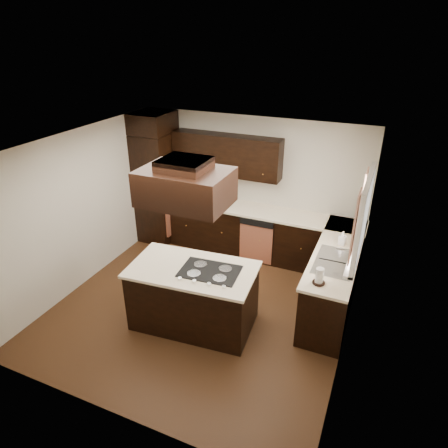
{
  "coord_description": "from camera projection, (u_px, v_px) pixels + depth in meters",
  "views": [
    {
      "loc": [
        2.26,
        -4.4,
        3.85
      ],
      "look_at": [
        0.1,
        0.6,
        1.15
      ],
      "focal_mm": 32.0,
      "sensor_mm": 36.0,
      "label": 1
    }
  ],
  "objects": [
    {
      "name": "paper_towel",
      "position": [
        319.0,
        276.0,
        5.02
      ],
      "size": [
        0.13,
        0.13,
        0.22
      ],
      "primitive_type": "cylinder",
      "rotation": [
        0.0,
        0.0,
        0.28
      ],
      "color": "white",
      "rests_on": "countertop_right"
    },
    {
      "name": "countertop_right",
      "position": [
        338.0,
        251.0,
        5.84
      ],
      "size": [
        0.63,
        2.4,
        0.04
      ],
      "primitive_type": "cube",
      "color": "#FFECC9",
      "rests_on": "base_cabinets_right"
    },
    {
      "name": "curtain_left",
      "position": [
        355.0,
        227.0,
        4.77
      ],
      "size": [
        0.02,
        0.34,
        0.9
      ],
      "primitive_type": "cube",
      "color": "#FEDEC1",
      "rests_on": "wall_right"
    },
    {
      "name": "blender_base",
      "position": [
        194.0,
        198.0,
        7.46
      ],
      "size": [
        0.15,
        0.15,
        0.1
      ],
      "primitive_type": "cylinder",
      "color": "silver",
      "rests_on": "countertop_back"
    },
    {
      "name": "hood_duct",
      "position": [
        184.0,
        164.0,
        4.57
      ],
      "size": [
        0.55,
        0.5,
        0.13
      ],
      "primitive_type": "cube",
      "color": "black",
      "rests_on": "ceiling"
    },
    {
      "name": "wall_oven_face",
      "position": [
        173.0,
        187.0,
        7.55
      ],
      "size": [
        0.05,
        0.62,
        0.78
      ],
      "primitive_type": "cube",
      "color": "#B36043",
      "rests_on": "oven_column"
    },
    {
      "name": "range_hood",
      "position": [
        185.0,
        187.0,
        4.69
      ],
      "size": [
        1.05,
        0.72,
        0.42
      ],
      "primitive_type": "cube",
      "color": "black",
      "rests_on": "ceiling"
    },
    {
      "name": "base_cabinets_back",
      "position": [
        246.0,
        231.0,
        7.41
      ],
      "size": [
        2.93,
        0.6,
        0.88
      ],
      "primitive_type": "cube",
      "color": "black",
      "rests_on": "floor"
    },
    {
      "name": "oven_column",
      "position": [
        158.0,
        188.0,
        7.7
      ],
      "size": [
        0.65,
        0.75,
        2.12
      ],
      "primitive_type": "cube",
      "color": "black",
      "rests_on": "floor"
    },
    {
      "name": "wall_back",
      "position": [
        252.0,
        185.0,
        7.32
      ],
      "size": [
        4.2,
        0.02,
        2.5
      ],
      "primitive_type": "cube",
      "color": "beige",
      "rests_on": "ground"
    },
    {
      "name": "sink_rim",
      "position": [
        335.0,
        262.0,
        5.54
      ],
      "size": [
        0.52,
        0.84,
        0.01
      ],
      "primitive_type": "cube",
      "color": "silver",
      "rests_on": "countertop_right"
    },
    {
      "name": "window_pane",
      "position": [
        365.0,
        218.0,
        5.11
      ],
      "size": [
        0.0,
        1.2,
        1.0
      ],
      "primitive_type": "cube",
      "color": "white",
      "rests_on": "wall_right"
    },
    {
      "name": "island_top",
      "position": [
        192.0,
        270.0,
        5.4
      ],
      "size": [
        1.8,
        1.11,
        0.04
      ],
      "primitive_type": "cube",
      "rotation": [
        0.0,
        0.0,
        0.09
      ],
      "color": "#FFECC9",
      "rests_on": "island"
    },
    {
      "name": "curtain_right",
      "position": [
        362.0,
        202.0,
        5.46
      ],
      "size": [
        0.02,
        0.34,
        0.9
      ],
      "primitive_type": "cube",
      "color": "#FEDEC1",
      "rests_on": "wall_right"
    },
    {
      "name": "spice_rack",
      "position": [
        215.0,
        195.0,
        7.33
      ],
      "size": [
        0.37,
        0.13,
        0.3
      ],
      "primitive_type": "cube",
      "rotation": [
        0.0,
        0.0,
        0.12
      ],
      "color": "black",
      "rests_on": "countertop_back"
    },
    {
      "name": "wall_right",
      "position": [
        356.0,
        266.0,
        4.83
      ],
      "size": [
        0.02,
        4.2,
        2.5
      ],
      "primitive_type": "cube",
      "color": "beige",
      "rests_on": "ground"
    },
    {
      "name": "blender_pitcher",
      "position": [
        194.0,
        189.0,
        7.38
      ],
      "size": [
        0.13,
        0.13,
        0.26
      ],
      "primitive_type": "cone",
      "color": "silver",
      "rests_on": "blender_base"
    },
    {
      "name": "soap_bottle",
      "position": [
        342.0,
        238.0,
        5.94
      ],
      "size": [
        0.11,
        0.12,
        0.21
      ],
      "primitive_type": "imported",
      "rotation": [
        0.0,
        0.0,
        -0.2
      ],
      "color": "white",
      "rests_on": "countertop_right"
    },
    {
      "name": "countertop_back",
      "position": [
        247.0,
        209.0,
        7.19
      ],
      "size": [
        2.93,
        0.63,
        0.04
      ],
      "primitive_type": "cube",
      "color": "#FFECC9",
      "rests_on": "base_cabinets_back"
    },
    {
      "name": "floor",
      "position": [
        203.0,
        306.0,
        6.14
      ],
      "size": [
        4.2,
        4.2,
        0.02
      ],
      "primitive_type": "cube",
      "color": "#59351B",
      "rests_on": "ground"
    },
    {
      "name": "island",
      "position": [
        194.0,
        297.0,
        5.6
      ],
      "size": [
        1.73,
        1.05,
        0.88
      ],
      "primitive_type": "cube",
      "rotation": [
        0.0,
        0.0,
        0.09
      ],
      "color": "black",
      "rests_on": "floor"
    },
    {
      "name": "upper_cabinets",
      "position": [
        226.0,
        155.0,
        7.07
      ],
      "size": [
        2.0,
        0.34,
        0.72
      ],
      "primitive_type": "cube",
      "color": "black",
      "rests_on": "wall_back"
    },
    {
      "name": "dishwasher_front",
      "position": [
        256.0,
        244.0,
        7.08
      ],
      "size": [
        0.6,
        0.05,
        0.72
      ],
      "primitive_type": "cube",
      "color": "#B36043",
      "rests_on": "floor"
    },
    {
      "name": "wall_front",
      "position": [
        103.0,
        327.0,
        3.85
      ],
      "size": [
        4.2,
        0.02,
        2.5
      ],
      "primitive_type": "cube",
      "color": "beige",
      "rests_on": "ground"
    },
    {
      "name": "mixing_bowl",
      "position": [
        192.0,
        196.0,
        7.58
      ],
      "size": [
        0.38,
        0.38,
        0.07
      ],
      "primitive_type": "imported",
      "rotation": [
        0.0,
        0.0,
        0.38
      ],
      "color": "white",
      "rests_on": "countertop_back"
    },
    {
      "name": "ceiling",
      "position": [
        198.0,
        145.0,
        5.02
      ],
      "size": [
        4.2,
        4.2,
        0.02
      ],
      "primitive_type": "cube",
      "color": "silver",
      "rests_on": "ground"
    },
    {
      "name": "wall_left",
      "position": [
        81.0,
        209.0,
        6.33
      ],
      "size": [
        0.02,
        4.2,
        2.5
      ],
      "primitive_type": "cube",
      "color": "beige",
      "rests_on": "ground"
    },
    {
      "name": "window_frame",
      "position": [
        363.0,
        218.0,
        5.12
      ],
      "size": [
        0.06,
        1.32,
        1.12
      ],
      "primitive_type": "cube",
      "color": "white",
      "rests_on": "wall_right"
    },
    {
      "name": "cooktop",
      "position": [
        210.0,
        271.0,
        5.32
      ],
      "size": [
        0.83,
        0.59,
        0.01
      ],
      "primitive_type": "cube",
      "rotation": [
        0.0,
        0.0,
        0.09
      ],
      "color": "black",
      "rests_on": "island_top"
    },
    {
      "name": "base_cabinets_right",
      "position": [
        335.0,
        278.0,
        6.04
      ],
      "size": [
        0.6,
        2.4,
        0.88
      ],
      "primitive_type": "cube",
      "color": "black",
      "rests_on": "floor"
    }
  ]
}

